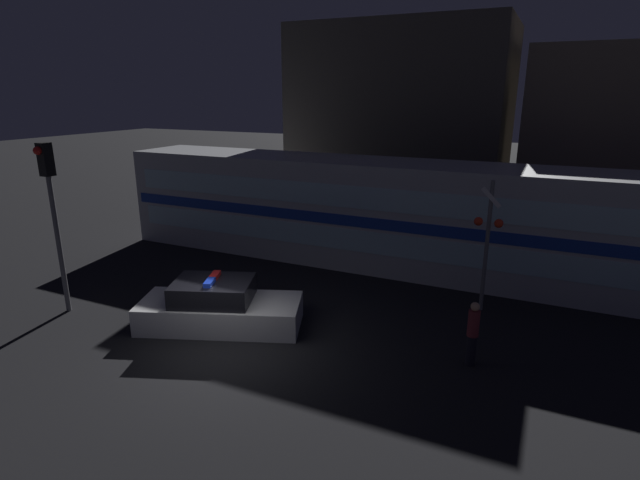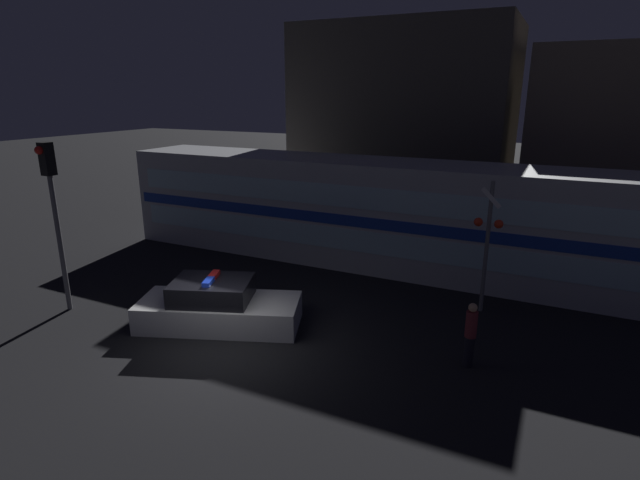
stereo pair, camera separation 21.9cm
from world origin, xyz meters
TOP-DOWN VIEW (x-y plane):
  - ground_plane at (0.00, 0.00)m, footprint 120.00×120.00m
  - train at (1.88, 8.10)m, footprint 21.88×2.96m
  - police_car at (-0.96, 1.21)m, footprint 4.69×3.19m
  - pedestrian at (5.64, 2.05)m, footprint 0.27×0.27m
  - crossing_signal_near at (5.41, 5.33)m, footprint 0.79×0.31m
  - traffic_light_corner at (-5.61, 0.12)m, footprint 0.30×0.46m
  - building_left at (-0.35, 16.17)m, footprint 10.11×6.56m

SIDE VIEW (x-z plane):
  - ground_plane at x=0.00m, z-range 0.00..0.00m
  - police_car at x=-0.96m, z-range -0.18..1.26m
  - pedestrian at x=5.64m, z-range 0.02..1.62m
  - train at x=1.88m, z-range 0.00..3.84m
  - crossing_signal_near at x=5.41m, z-range 0.32..4.19m
  - traffic_light_corner at x=-5.61m, z-range 0.91..5.81m
  - building_left at x=-0.35m, z-range 0.00..9.33m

